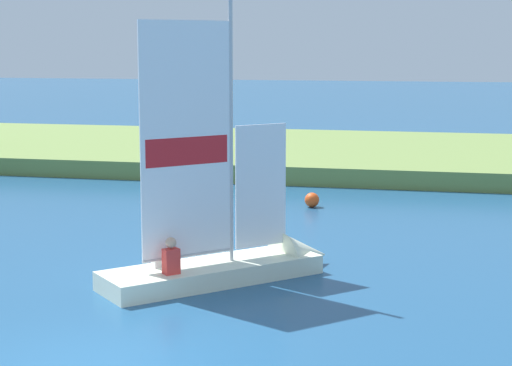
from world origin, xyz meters
TOP-DOWN VIEW (x-y plane):
  - shore_bank at (0.00, 22.41)m, footprint 80.00×12.41m
  - sailboat at (0.85, 5.32)m, footprint 4.25×4.27m
  - channel_buoy at (0.94, 12.76)m, footprint 0.41×0.41m

SIDE VIEW (x-z plane):
  - channel_buoy at x=0.94m, z-range 0.00..0.41m
  - shore_bank at x=0.00m, z-range 0.00..0.61m
  - sailboat at x=0.85m, z-range -2.51..3.37m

